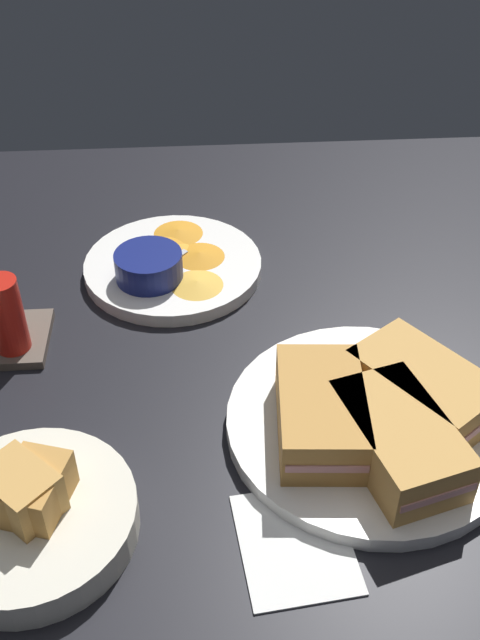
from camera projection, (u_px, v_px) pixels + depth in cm
name	position (u px, v px, depth cm)	size (l,w,h in cm)	color
ground_plane	(247.00, 395.00, 75.33)	(110.00, 110.00, 3.00)	black
plate_sandwich_main	(369.00, 423.00, 69.19)	(26.86, 26.86, 1.60)	white
sandwich_half_near	(321.00, 412.00, 65.97)	(13.74, 8.53, 4.80)	#C68C42
sandwich_half_far	(398.00, 439.00, 63.40)	(14.67, 10.86, 4.80)	tan
sandwich_half_extra	(422.00, 387.00, 68.39)	(14.99, 13.78, 4.80)	tan
ramekin_dark_sauce	(435.00, 394.00, 68.04)	(6.04, 6.04, 4.06)	navy
spoon_by_dark_ramekin	(389.00, 428.00, 67.22)	(5.63, 9.52, 0.80)	silver
plate_chips_companion	(173.00, 266.00, 89.29)	(21.45, 21.45, 1.60)	white
ramekin_light_gravy	(149.00, 265.00, 85.02)	(7.88, 7.88, 3.31)	navy
spoon_by_gravy_ramekin	(144.00, 275.00, 85.83)	(8.01, 8.04, 0.80)	silver
plantain_chip_scatter	(180.00, 254.00, 89.50)	(19.07, 15.10, 0.60)	gold
bread_basket_rear	(31.00, 515.00, 59.62)	(17.52, 17.52, 6.98)	silver
condiment_caddy	(3.00, 321.00, 76.99)	(9.00, 9.00, 9.50)	brown
paper_napkin_folded	(295.00, 542.00, 59.81)	(11.00, 9.00, 0.40)	white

